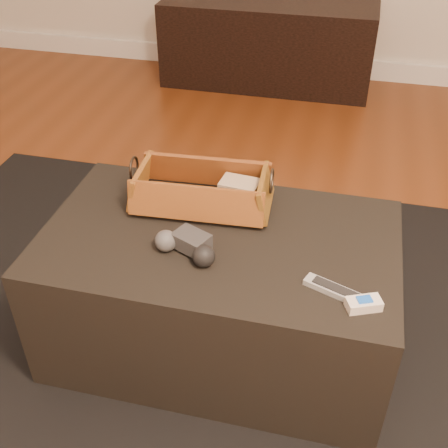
% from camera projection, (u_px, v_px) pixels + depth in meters
% --- Properties ---
extents(floor, '(5.00, 5.50, 0.01)m').
position_uv_depth(floor, '(261.00, 448.00, 1.53)').
color(floor, brown).
rests_on(floor, ground).
extents(baseboard, '(5.00, 0.04, 0.12)m').
position_uv_depth(baseboard, '(339.00, 67.00, 3.63)').
color(baseboard, white).
rests_on(baseboard, floor).
extents(media_cabinet, '(1.27, 0.45, 0.50)m').
position_uv_depth(media_cabinet, '(268.00, 44.00, 3.43)').
color(media_cabinet, black).
rests_on(media_cabinet, floor).
extents(area_rug, '(2.60, 2.00, 0.01)m').
position_uv_depth(area_rug, '(216.00, 351.00, 1.79)').
color(area_rug, black).
rests_on(area_rug, floor).
extents(ottoman, '(1.00, 0.60, 0.42)m').
position_uv_depth(ottoman, '(219.00, 291.00, 1.70)').
color(ottoman, black).
rests_on(ottoman, area_rug).
extents(tv_remote, '(0.22, 0.08, 0.02)m').
position_uv_depth(tv_remote, '(194.00, 200.00, 1.67)').
color(tv_remote, black).
rests_on(tv_remote, wicker_basket).
extents(cloth_bundle, '(0.12, 0.09, 0.06)m').
position_uv_depth(cloth_bundle, '(240.00, 190.00, 1.68)').
color(cloth_bundle, tan).
rests_on(cloth_bundle, wicker_basket).
extents(wicker_basket, '(0.43, 0.24, 0.14)m').
position_uv_depth(wicker_basket, '(202.00, 191.00, 1.67)').
color(wicker_basket, '#9A5D22').
rests_on(wicker_basket, ottoman).
extents(game_controller, '(0.19, 0.14, 0.06)m').
position_uv_depth(game_controller, '(187.00, 245.00, 1.49)').
color(game_controller, '#2F2F32').
rests_on(game_controller, ottoman).
extents(silver_remote, '(0.17, 0.09, 0.02)m').
position_uv_depth(silver_remote, '(336.00, 291.00, 1.38)').
color(silver_remote, '#B2B5BA').
rests_on(silver_remote, ottoman).
extents(cream_gadget, '(0.09, 0.07, 0.03)m').
position_uv_depth(cream_gadget, '(364.00, 304.00, 1.34)').
color(cream_gadget, white).
rests_on(cream_gadget, ottoman).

